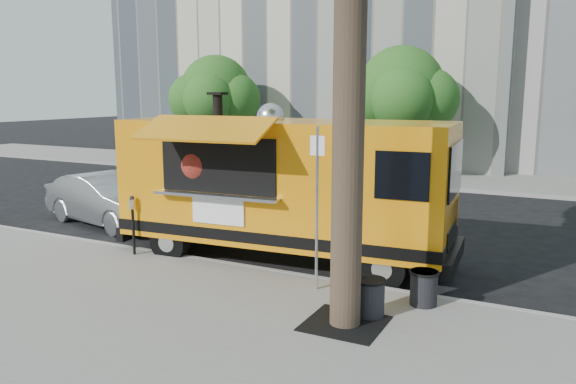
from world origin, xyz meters
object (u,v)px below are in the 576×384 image
far_tree_a (216,91)px  trash_bin_left (370,296)px  sign_post (317,199)px  far_tree_b (401,90)px  food_truck (283,184)px  sedan (108,200)px  trash_bin_right (424,287)px  parking_meter (133,218)px

far_tree_a → trash_bin_left: 19.73m
far_tree_a → sign_post: (11.55, -13.85, -1.93)m
far_tree_b → food_truck: bearing=-85.6°
sedan → trash_bin_right: sedan is taller
far_tree_a → far_tree_b: (9.00, 0.40, 0.06)m
sign_post → far_tree_b: bearing=100.1°
food_truck → trash_bin_left: 4.00m
food_truck → trash_bin_right: bearing=-28.7°
trash_bin_left → trash_bin_right: trash_bin_left is taller
far_tree_b → sedan: far_tree_b is taller
far_tree_b → food_truck: 12.74m
far_tree_a → parking_meter: (7.00, -13.65, -2.79)m
sign_post → sedan: bearing=161.4°
parking_meter → trash_bin_right: 6.52m
far_tree_a → trash_bin_right: far_tree_a is taller
far_tree_b → food_truck: far_tree_b is taller
parking_meter → trash_bin_right: (6.50, -0.09, -0.51)m
sign_post → trash_bin_left: size_ratio=4.82×
sign_post → sedan: sign_post is taller
sign_post → far_tree_a: bearing=129.8°
parking_meter → sedan: size_ratio=0.30×
far_tree_b → trash_bin_right: bearing=-72.3°
sign_post → parking_meter: (-4.55, 0.20, -0.87)m
far_tree_a → sign_post: 18.14m
sign_post → sedan: size_ratio=0.68×
food_truck → trash_bin_left: food_truck is taller
food_truck → sedan: 6.18m
far_tree_a → trash_bin_left: size_ratio=8.60×
trash_bin_right → far_tree_a: bearing=134.5°
sedan → trash_bin_left: size_ratio=7.06×
trash_bin_right → sign_post: bearing=-176.7°
sign_post → parking_meter: sign_post is taller
food_truck → trash_bin_right: size_ratio=12.78×
far_tree_a → far_tree_b: 9.01m
far_tree_a → sign_post: bearing=-50.2°
far_tree_a → sedan: 12.34m
sign_post → food_truck: (-1.58, 1.72, -0.11)m
far_tree_b → parking_meter: size_ratio=4.12×
food_truck → trash_bin_right: 4.09m
trash_bin_left → trash_bin_right: size_ratio=1.04×
sign_post → trash_bin_right: size_ratio=5.03×
food_truck → sedan: size_ratio=1.73×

